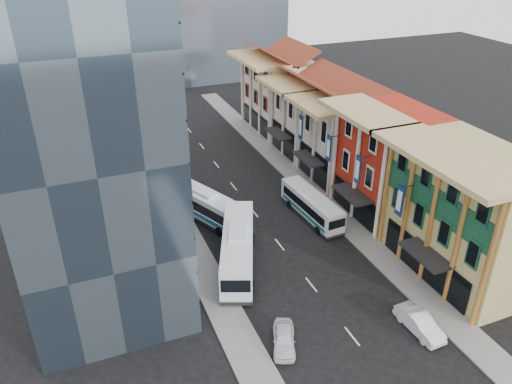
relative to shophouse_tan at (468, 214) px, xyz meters
name	(u,v)px	position (x,y,z in m)	size (l,w,h in m)	color
ground	(359,345)	(-14.00, -5.00, -6.00)	(200.00, 200.00, 0.00)	black
sidewalk_right	(320,198)	(-5.50, 17.00, -5.92)	(3.00, 90.00, 0.15)	slate
sidewalk_left	(182,227)	(-22.50, 17.00, -5.92)	(3.00, 90.00, 0.15)	slate
shophouse_tan	(468,214)	(0.00, 0.00, 0.00)	(8.00, 14.00, 12.00)	tan
shophouse_red	(389,163)	(0.00, 12.00, 0.00)	(8.00, 10.00, 12.00)	#AC2413
shophouse_cream_near	(344,140)	(0.00, 21.50, -1.00)	(8.00, 9.00, 10.00)	beige
shophouse_cream_mid	(311,118)	(0.00, 30.50, -1.00)	(8.00, 9.00, 10.00)	beige
shophouse_cream_far	(280,94)	(0.00, 41.00, -0.50)	(8.00, 12.00, 11.00)	beige
office_tower	(80,114)	(-31.00, 14.00, 9.00)	(12.00, 26.00, 30.00)	#364756
office_block_far	(83,117)	(-30.00, 37.00, 1.00)	(10.00, 18.00, 14.00)	gray
bus_left_near	(238,248)	(-19.15, 8.37, -4.00)	(2.92, 12.47, 4.00)	white
bus_left_far	(205,205)	(-19.50, 17.76, -4.23)	(2.59, 11.04, 3.54)	white
bus_right	(312,205)	(-8.50, 13.62, -4.40)	(2.34, 9.99, 3.20)	white
sedan_left	(284,339)	(-19.50, -2.87, -5.29)	(1.70, 4.21, 1.43)	white
sedan_right	(420,323)	(-8.68, -5.45, -5.23)	(1.64, 4.68, 1.55)	silver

